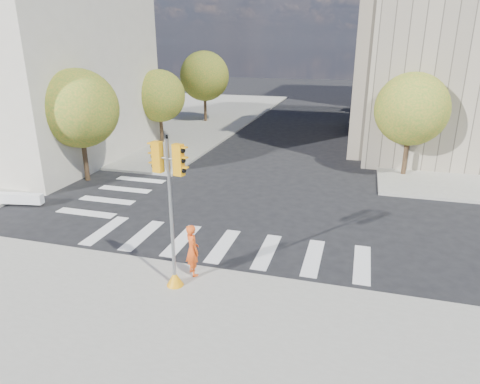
{
  "coord_description": "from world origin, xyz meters",
  "views": [
    {
      "loc": [
        4.82,
        -16.67,
        7.76
      ],
      "look_at": [
        0.4,
        -1.27,
        2.1
      ],
      "focal_mm": 32.0,
      "sensor_mm": 36.0,
      "label": 1
    }
  ],
  "objects_px": {
    "traffic_signal": "(172,225)",
    "lamp_far": "(401,77)",
    "lamp_near": "(415,93)",
    "photographer": "(192,250)"
  },
  "relations": [
    {
      "from": "lamp_far",
      "to": "traffic_signal",
      "type": "relative_size",
      "value": 1.61
    },
    {
      "from": "lamp_far",
      "to": "traffic_signal",
      "type": "height_order",
      "value": "lamp_far"
    },
    {
      "from": "traffic_signal",
      "to": "lamp_far",
      "type": "bearing_deg",
      "value": 86.57
    },
    {
      "from": "photographer",
      "to": "lamp_near",
      "type": "bearing_deg",
      "value": -68.66
    },
    {
      "from": "lamp_near",
      "to": "photographer",
      "type": "bearing_deg",
      "value": -114.12
    },
    {
      "from": "lamp_far",
      "to": "photographer",
      "type": "height_order",
      "value": "lamp_far"
    },
    {
      "from": "lamp_near",
      "to": "lamp_far",
      "type": "xyz_separation_m",
      "value": [
        0.0,
        14.0,
        0.0
      ]
    },
    {
      "from": "lamp_near",
      "to": "photographer",
      "type": "relative_size",
      "value": 4.4
    },
    {
      "from": "lamp_far",
      "to": "photographer",
      "type": "distance_m",
      "value": 33.83
    },
    {
      "from": "lamp_far",
      "to": "photographer",
      "type": "relative_size",
      "value": 4.4
    }
  ]
}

